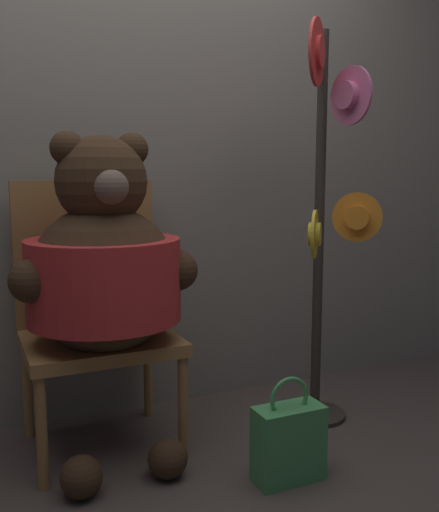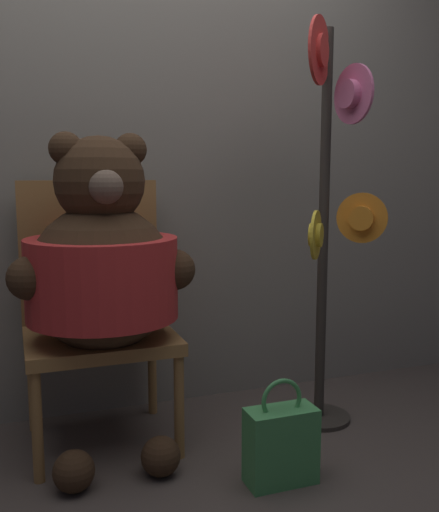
# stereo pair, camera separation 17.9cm
# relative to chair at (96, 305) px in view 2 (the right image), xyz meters

# --- Properties ---
(ground_plane) EXTENTS (14.00, 14.00, 0.00)m
(ground_plane) POSITION_rel_chair_xyz_m (0.19, -0.41, -0.56)
(ground_plane) COLOR #4C423D
(wall_back) EXTENTS (8.00, 0.10, 2.20)m
(wall_back) POSITION_rel_chair_xyz_m (0.19, 0.29, 0.54)
(wall_back) COLOR gray
(wall_back) RESTS_ON ground_plane
(chair) EXTENTS (0.59, 0.51, 1.08)m
(chair) POSITION_rel_chair_xyz_m (0.00, 0.00, 0.00)
(chair) COLOR #9E703D
(chair) RESTS_ON ground_plane
(teddy_bear) EXTENTS (0.70, 0.62, 1.26)m
(teddy_bear) POSITION_rel_chair_xyz_m (0.00, -0.18, 0.18)
(teddy_bear) COLOR #3D2819
(teddy_bear) RESTS_ON ground_plane
(hat_display_rack) EXTENTS (0.40, 0.43, 1.72)m
(hat_display_rack) POSITION_rel_chair_xyz_m (0.95, -0.27, 0.37)
(hat_display_rack) COLOR #332D28
(hat_display_rack) RESTS_ON ground_plane
(handbag_on_ground) EXTENTS (0.25, 0.12, 0.39)m
(handbag_on_ground) POSITION_rel_chair_xyz_m (0.55, -0.63, -0.41)
(handbag_on_ground) COLOR #479E56
(handbag_on_ground) RESTS_ON ground_plane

